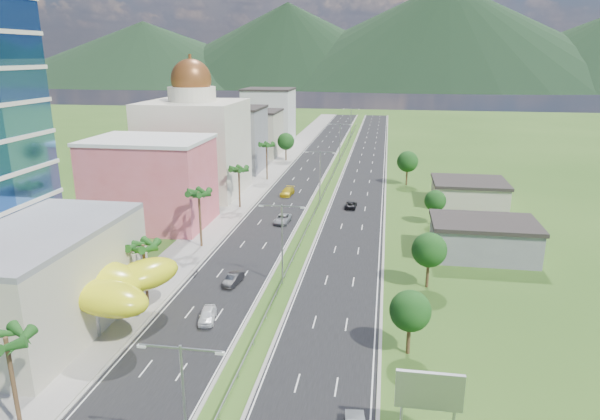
% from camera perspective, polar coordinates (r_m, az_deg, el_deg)
% --- Properties ---
extents(ground, '(500.00, 500.00, 0.00)m').
position_cam_1_polar(ground, '(63.43, -3.63, -11.48)').
color(ground, '#2D5119').
rests_on(ground, ground).
extents(road_left, '(11.00, 260.00, 0.04)m').
position_cam_1_polar(road_left, '(149.04, 1.17, 4.84)').
color(road_left, black).
rests_on(road_left, ground).
extents(road_right, '(11.00, 260.00, 0.04)m').
position_cam_1_polar(road_right, '(147.75, 6.96, 4.63)').
color(road_right, black).
rests_on(road_right, ground).
extents(sidewalk_left, '(7.00, 260.00, 0.12)m').
position_cam_1_polar(sidewalk_left, '(150.63, -2.42, 4.97)').
color(sidewalk_left, gray).
rests_on(sidewalk_left, ground).
extents(median_guardrail, '(0.10, 216.06, 0.76)m').
position_cam_1_polar(median_guardrail, '(130.55, 3.33, 3.45)').
color(median_guardrail, gray).
rests_on(median_guardrail, ground).
extents(streetlight_median_a, '(6.04, 0.25, 11.00)m').
position_cam_1_polar(streetlight_median_a, '(39.52, -12.28, -19.27)').
color(streetlight_median_a, gray).
rests_on(streetlight_median_a, ground).
extents(streetlight_median_b, '(6.04, 0.25, 11.00)m').
position_cam_1_polar(streetlight_median_b, '(69.75, -1.92, -2.78)').
color(streetlight_median_b, gray).
rests_on(streetlight_median_b, ground).
extents(streetlight_median_c, '(6.04, 0.25, 11.00)m').
position_cam_1_polar(streetlight_median_c, '(107.89, 2.16, 4.07)').
color(streetlight_median_c, gray).
rests_on(streetlight_median_c, ground).
extents(streetlight_median_d, '(6.04, 0.25, 11.00)m').
position_cam_1_polar(streetlight_median_d, '(151.94, 4.28, 7.60)').
color(streetlight_median_d, gray).
rests_on(streetlight_median_d, ground).
extents(streetlight_median_e, '(6.04, 0.25, 11.00)m').
position_cam_1_polar(streetlight_median_e, '(196.42, 5.46, 9.53)').
color(streetlight_median_e, gray).
rests_on(streetlight_median_e, ground).
extents(lime_canopy, '(18.00, 15.00, 7.40)m').
position_cam_1_polar(lime_canopy, '(65.16, -22.09, -7.09)').
color(lime_canopy, yellow).
rests_on(lime_canopy, ground).
extents(pink_shophouse, '(20.00, 15.00, 15.00)m').
position_cam_1_polar(pink_shophouse, '(98.31, -15.63, 2.72)').
color(pink_shophouse, '#D3565D').
rests_on(pink_shophouse, ground).
extents(domed_building, '(20.00, 20.00, 28.70)m').
position_cam_1_polar(domed_building, '(118.43, -11.18, 7.14)').
color(domed_building, beige).
rests_on(domed_building, ground).
extents(midrise_grey, '(16.00, 15.00, 16.00)m').
position_cam_1_polar(midrise_grey, '(142.08, -7.26, 7.42)').
color(midrise_grey, gray).
rests_on(midrise_grey, ground).
extents(midrise_beige, '(16.00, 15.00, 13.00)m').
position_cam_1_polar(midrise_beige, '(163.29, -5.07, 8.09)').
color(midrise_beige, '#B8B298').
rests_on(midrise_beige, ground).
extents(midrise_white, '(16.00, 15.00, 18.00)m').
position_cam_1_polar(midrise_white, '(185.18, -3.34, 9.87)').
color(midrise_white, silver).
rests_on(midrise_white, ground).
extents(billboard, '(5.20, 0.35, 6.20)m').
position_cam_1_polar(billboard, '(44.61, 13.62, -18.43)').
color(billboard, gray).
rests_on(billboard, ground).
extents(shed_near, '(15.00, 10.00, 5.00)m').
position_cam_1_polar(shed_near, '(85.48, 18.94, -3.06)').
color(shed_near, gray).
rests_on(shed_near, ground).
extents(shed_far, '(14.00, 12.00, 4.40)m').
position_cam_1_polar(shed_far, '(114.32, 17.56, 1.67)').
color(shed_far, '#B8B298').
rests_on(shed_far, ground).
extents(palm_tree_a, '(3.60, 3.60, 9.10)m').
position_cam_1_polar(palm_tree_a, '(48.28, -28.84, -12.32)').
color(palm_tree_a, '#47301C').
rests_on(palm_tree_a, ground).
extents(palm_tree_b, '(3.60, 3.60, 8.10)m').
position_cam_1_polar(palm_tree_b, '(67.22, -16.39, -3.92)').
color(palm_tree_b, '#47301C').
rests_on(palm_tree_b, ground).
extents(palm_tree_c, '(3.60, 3.60, 9.60)m').
position_cam_1_polar(palm_tree_c, '(84.40, -10.74, 1.57)').
color(palm_tree_c, '#47301C').
rests_on(palm_tree_c, ground).
extents(palm_tree_d, '(3.60, 3.60, 8.60)m').
position_cam_1_polar(palm_tree_d, '(105.93, -6.55, 4.19)').
color(palm_tree_d, '#47301C').
rests_on(palm_tree_d, ground).
extents(palm_tree_e, '(3.60, 3.60, 9.40)m').
position_cam_1_polar(palm_tree_e, '(129.60, -3.59, 6.81)').
color(palm_tree_e, '#47301C').
rests_on(palm_tree_e, ground).
extents(leafy_tree_lfar, '(4.90, 4.90, 8.05)m').
position_cam_1_polar(leafy_tree_lfar, '(154.20, -1.52, 7.33)').
color(leafy_tree_lfar, '#47301C').
rests_on(leafy_tree_lfar, ground).
extents(leafy_tree_ra, '(4.20, 4.20, 6.90)m').
position_cam_1_polar(leafy_tree_ra, '(55.57, 11.68, -10.50)').
color(leafy_tree_ra, '#47301C').
rests_on(leafy_tree_ra, ground).
extents(leafy_tree_rb, '(4.55, 4.55, 7.47)m').
position_cam_1_polar(leafy_tree_rb, '(71.24, 13.62, -4.17)').
color(leafy_tree_rb, '#47301C').
rests_on(leafy_tree_rb, ground).
extents(leafy_tree_rc, '(3.85, 3.85, 6.33)m').
position_cam_1_polar(leafy_tree_rc, '(98.38, 14.23, 0.96)').
color(leafy_tree_rc, '#47301C').
rests_on(leafy_tree_rc, ground).
extents(leafy_tree_rd, '(4.90, 4.90, 8.05)m').
position_cam_1_polar(leafy_tree_rd, '(127.06, 11.40, 5.08)').
color(leafy_tree_rd, '#47301C').
rests_on(leafy_tree_rd, ground).
extents(mountain_ridge, '(860.00, 140.00, 90.00)m').
position_cam_1_polar(mountain_ridge, '(507.74, 14.86, 12.39)').
color(mountain_ridge, black).
rests_on(mountain_ridge, ground).
extents(car_white_near_left, '(2.45, 4.55, 1.47)m').
position_cam_1_polar(car_white_near_left, '(63.30, -9.85, -10.97)').
color(car_white_near_left, white).
rests_on(car_white_near_left, road_left).
extents(car_dark_left, '(2.14, 4.46, 1.41)m').
position_cam_1_polar(car_dark_left, '(72.27, -7.13, -7.31)').
color(car_dark_left, black).
rests_on(car_dark_left, road_left).
extents(car_silver_mid_left, '(2.80, 5.48, 1.48)m').
position_cam_1_polar(car_silver_mid_left, '(97.14, -1.87, -0.94)').
color(car_silver_mid_left, '#939699').
rests_on(car_silver_mid_left, road_left).
extents(car_yellow_far_left, '(2.71, 5.63, 1.58)m').
position_cam_1_polar(car_yellow_far_left, '(116.16, -1.35, 1.97)').
color(car_yellow_far_left, gold).
rests_on(car_yellow_far_left, road_left).
extents(car_dark_far_right, '(2.29, 4.70, 1.29)m').
position_cam_1_polar(car_dark_far_right, '(107.05, 5.44, 0.57)').
color(car_dark_far_right, black).
rests_on(car_dark_far_right, road_right).
extents(motorcycle, '(0.70, 1.96, 1.23)m').
position_cam_1_polar(motorcycle, '(75.60, -11.05, -6.48)').
color(motorcycle, black).
rests_on(motorcycle, road_left).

